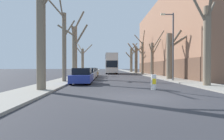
% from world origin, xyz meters
% --- Properties ---
extents(ground_plane, '(300.00, 300.00, 0.00)m').
position_xyz_m(ground_plane, '(0.00, 0.00, 0.00)').
color(ground_plane, '#333338').
extents(sidewalk_left, '(2.54, 120.00, 0.12)m').
position_xyz_m(sidewalk_left, '(-6.20, 50.00, 0.06)').
color(sidewalk_left, gray).
rests_on(sidewalk_left, ground).
extents(sidewalk_right, '(2.54, 120.00, 0.12)m').
position_xyz_m(sidewalk_right, '(6.20, 50.00, 0.06)').
color(sidewalk_right, gray).
rests_on(sidewalk_right, ground).
extents(building_facade_right, '(10.08, 36.19, 13.26)m').
position_xyz_m(building_facade_right, '(12.46, 25.66, 6.62)').
color(building_facade_right, '#93664C').
rests_on(building_facade_right, ground).
extents(street_tree_left_0, '(2.64, 3.51, 7.86)m').
position_xyz_m(street_tree_left_0, '(-5.65, 2.49, 3.71)').
color(street_tree_left_0, '#7A6B56').
rests_on(street_tree_left_0, ground).
extents(street_tree_left_1, '(2.64, 2.39, 8.24)m').
position_xyz_m(street_tree_left_1, '(-5.81, 9.52, 3.80)').
color(street_tree_left_1, '#7A6B56').
rests_on(street_tree_left_1, ground).
extents(street_tree_left_2, '(4.20, 3.02, 8.79)m').
position_xyz_m(street_tree_left_2, '(-5.82, 16.56, 3.95)').
color(street_tree_left_2, '#7A6B56').
rests_on(street_tree_left_2, ground).
extents(street_tree_left_3, '(2.80, 2.79, 5.82)m').
position_xyz_m(street_tree_left_3, '(-5.74, 24.88, 2.83)').
color(street_tree_left_3, '#7A6B56').
rests_on(street_tree_left_3, ground).
extents(street_tree_right_0, '(3.12, 3.46, 7.12)m').
position_xyz_m(street_tree_right_0, '(6.00, 5.02, 3.56)').
color(street_tree_right_0, '#7A6B56').
rests_on(street_tree_right_0, ground).
extents(street_tree_right_1, '(3.10, 3.34, 5.92)m').
position_xyz_m(street_tree_right_1, '(6.00, 13.54, 3.05)').
color(street_tree_right_1, '#7A6B56').
rests_on(street_tree_right_1, ground).
extents(street_tree_right_2, '(2.38, 2.54, 7.09)m').
position_xyz_m(street_tree_right_2, '(5.89, 22.08, 3.11)').
color(street_tree_right_2, '#7A6B56').
rests_on(street_tree_right_2, ground).
extents(street_tree_right_3, '(2.52, 2.76, 8.89)m').
position_xyz_m(street_tree_right_3, '(5.83, 31.13, 3.88)').
color(street_tree_right_3, '#7A6B56').
rests_on(street_tree_right_3, ground).
extents(street_tree_right_4, '(4.47, 2.50, 7.37)m').
position_xyz_m(street_tree_right_4, '(5.87, 39.68, 3.61)').
color(street_tree_right_4, '#7A6B56').
rests_on(street_tree_right_4, ground).
extents(street_tree_right_5, '(3.66, 3.47, 8.52)m').
position_xyz_m(street_tree_right_5, '(5.90, 48.62, 3.96)').
color(street_tree_right_5, '#7A6B56').
rests_on(street_tree_right_5, ground).
extents(double_decker_bus, '(2.59, 11.29, 4.44)m').
position_xyz_m(double_decker_bus, '(-0.46, 35.73, 2.51)').
color(double_decker_bus, silver).
rests_on(double_decker_bus, ground).
extents(parked_car_0, '(1.77, 4.18, 1.42)m').
position_xyz_m(parked_car_0, '(-3.89, 8.15, 0.67)').
color(parked_car_0, navy).
rests_on(parked_car_0, ground).
extents(parked_car_1, '(1.75, 4.19, 1.34)m').
position_xyz_m(parked_car_1, '(-3.89, 13.41, 0.64)').
color(parked_car_1, '#9EA3AD').
rests_on(parked_car_1, ground).
extents(parked_car_2, '(1.76, 4.14, 1.41)m').
position_xyz_m(parked_car_2, '(-3.89, 18.63, 0.67)').
color(parked_car_2, '#9EA3AD').
rests_on(parked_car_2, ground).
extents(parked_car_3, '(1.77, 4.41, 1.36)m').
position_xyz_m(parked_car_3, '(-3.89, 24.12, 0.64)').
color(parked_car_3, olive).
rests_on(parked_car_3, ground).
extents(lamp_post, '(1.40, 0.20, 7.15)m').
position_xyz_m(lamp_post, '(5.20, 10.66, 4.03)').
color(lamp_post, '#4C4F54').
rests_on(lamp_post, ground).
extents(traffic_bollard, '(0.34, 0.35, 1.03)m').
position_xyz_m(traffic_bollard, '(1.45, 3.23, 0.51)').
color(traffic_bollard, white).
rests_on(traffic_bollard, ground).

